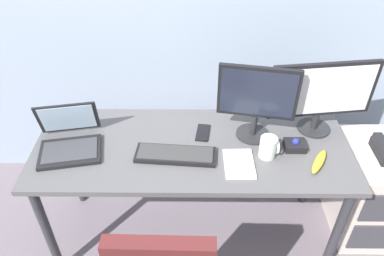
% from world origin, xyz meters
% --- Properties ---
extents(ground_plane, '(8.00, 8.00, 0.00)m').
position_xyz_m(ground_plane, '(0.00, 0.00, 0.00)').
color(ground_plane, slate).
extents(desk, '(1.67, 0.66, 0.74)m').
position_xyz_m(desk, '(0.00, 0.00, 0.66)').
color(desk, '#525053').
rests_on(desk, ground).
extents(file_cabinet, '(0.42, 0.53, 0.61)m').
position_xyz_m(file_cabinet, '(1.12, 0.09, 0.31)').
color(file_cabinet, beige).
rests_on(file_cabinet, ground).
extents(monitor_main, '(0.56, 0.18, 0.41)m').
position_xyz_m(monitor_main, '(0.68, 0.15, 0.98)').
color(monitor_main, '#262628').
rests_on(monitor_main, desk).
extents(monitor_side, '(0.40, 0.18, 0.42)m').
position_xyz_m(monitor_side, '(0.33, 0.09, 0.98)').
color(monitor_side, '#262628').
rests_on(monitor_side, desk).
extents(keyboard, '(0.42, 0.17, 0.03)m').
position_xyz_m(keyboard, '(-0.08, -0.08, 0.76)').
color(keyboard, black).
rests_on(keyboard, desk).
extents(laptop, '(0.36, 0.35, 0.23)m').
position_xyz_m(laptop, '(-0.64, -0.01, 0.79)').
color(laptop, black).
rests_on(laptop, desk).
extents(trackball_mouse, '(0.11, 0.09, 0.07)m').
position_xyz_m(trackball_mouse, '(0.54, -0.02, 0.76)').
color(trackball_mouse, black).
rests_on(trackball_mouse, desk).
extents(coffee_mug, '(0.10, 0.09, 0.11)m').
position_xyz_m(coffee_mug, '(0.39, -0.07, 0.80)').
color(coffee_mug, silver).
rests_on(coffee_mug, desk).
extents(paper_notepad, '(0.15, 0.21, 0.01)m').
position_xyz_m(paper_notepad, '(0.24, -0.14, 0.75)').
color(paper_notepad, white).
rests_on(paper_notepad, desk).
extents(cell_phone, '(0.09, 0.15, 0.01)m').
position_xyz_m(cell_phone, '(0.06, 0.10, 0.75)').
color(cell_phone, black).
rests_on(cell_phone, desk).
extents(banana, '(0.14, 0.19, 0.04)m').
position_xyz_m(banana, '(0.63, -0.14, 0.76)').
color(banana, yellow).
rests_on(banana, desk).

